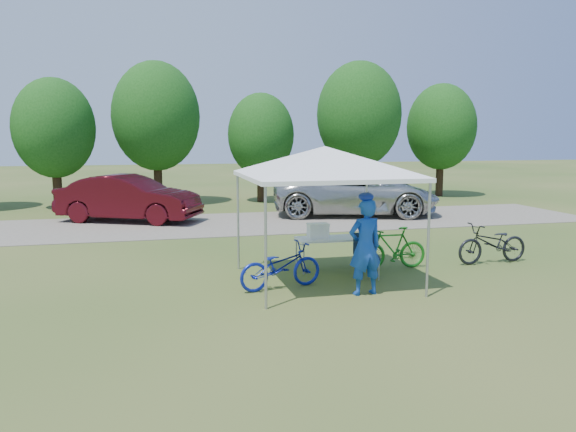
# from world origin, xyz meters

# --- Properties ---
(ground) EXTENTS (100.00, 100.00, 0.00)m
(ground) POSITION_xyz_m (0.00, 0.00, 0.00)
(ground) COLOR #2D5119
(ground) RESTS_ON ground
(gravel_strip) EXTENTS (24.00, 5.00, 0.02)m
(gravel_strip) POSITION_xyz_m (0.00, 8.00, 0.01)
(gravel_strip) COLOR gray
(gravel_strip) RESTS_ON ground
(canopy) EXTENTS (4.53, 4.53, 3.00)m
(canopy) POSITION_xyz_m (0.00, 0.00, 2.65)
(canopy) COLOR #A5A5AA
(canopy) RESTS_ON ground
(treeline) EXTENTS (24.89, 4.28, 6.30)m
(treeline) POSITION_xyz_m (-0.29, 14.05, 3.53)
(treeline) COLOR #382314
(treeline) RESTS_ON ground
(folding_table) EXTENTS (1.72, 0.72, 0.71)m
(folding_table) POSITION_xyz_m (0.59, 1.00, 0.67)
(folding_table) COLOR white
(folding_table) RESTS_ON ground
(folding_chair) EXTENTS (0.58, 0.60, 0.91)m
(folding_chair) POSITION_xyz_m (0.99, 0.19, 0.54)
(folding_chair) COLOR #0D1B31
(folding_chair) RESTS_ON ground
(cooler) EXTENTS (0.45, 0.31, 0.33)m
(cooler) POSITION_xyz_m (0.18, 1.00, 0.87)
(cooler) COLOR white
(cooler) RESTS_ON folding_table
(ice_cream_cup) EXTENTS (0.07, 0.07, 0.05)m
(ice_cream_cup) POSITION_xyz_m (1.03, 0.95, 0.73)
(ice_cream_cup) COLOR gold
(ice_cream_cup) RESTS_ON folding_table
(cyclist) EXTENTS (0.70, 0.50, 1.80)m
(cyclist) POSITION_xyz_m (0.46, -1.06, 0.90)
(cyclist) COLOR #1543AB
(cyclist) RESTS_ON ground
(bike_blue) EXTENTS (1.79, 0.96, 0.89)m
(bike_blue) POSITION_xyz_m (-0.96, -0.29, 0.45)
(bike_blue) COLOR #11209B
(bike_blue) RESTS_ON ground
(bike_green) EXTENTS (1.57, 0.47, 0.94)m
(bike_green) POSITION_xyz_m (1.82, 0.71, 0.47)
(bike_green) COLOR #19731B
(bike_green) RESTS_ON ground
(bike_dark) EXTENTS (1.83, 0.73, 0.94)m
(bike_dark) POSITION_xyz_m (4.30, 0.66, 0.47)
(bike_dark) COLOR black
(bike_dark) RESTS_ON ground
(minivan) EXTENTS (6.60, 4.27, 1.69)m
(minivan) POSITION_xyz_m (4.04, 8.93, 0.86)
(minivan) COLOR #B6B7B2
(minivan) RESTS_ON gravel_strip
(sedan) EXTENTS (5.08, 3.62, 1.59)m
(sedan) POSITION_xyz_m (-4.07, 9.28, 0.82)
(sedan) COLOR #430B11
(sedan) RESTS_ON gravel_strip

